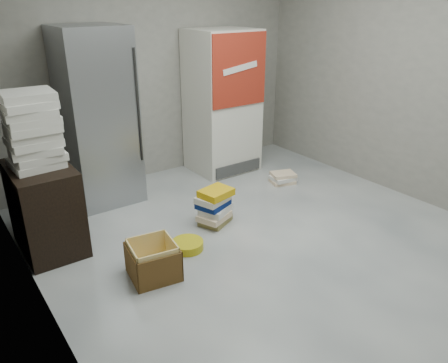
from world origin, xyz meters
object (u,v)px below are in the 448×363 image
Objects in this scene: coke_cooler at (222,102)px; wood_shelf at (45,208)px; steel_fridge at (98,118)px; phonebook_stack_main at (215,207)px; cardboard_box at (153,262)px.

coke_cooler is 2.25× the size of wood_shelf.
phonebook_stack_main is at bearing -62.13° from steel_fridge.
steel_fridge is at bearing 89.75° from cardboard_box.
coke_cooler is at bearing -0.18° from steel_fridge.
wood_shelf is (-2.48, -0.72, -0.50)m from coke_cooler.
coke_cooler is 2.63m from wood_shelf.
phonebook_stack_main is at bearing -128.30° from coke_cooler.
steel_fridge reaches higher than wood_shelf.
coke_cooler reaches higher than phonebook_stack_main.
wood_shelf is (-0.83, -0.73, -0.55)m from steel_fridge.
cardboard_box is (-1.91, -1.70, -0.78)m from coke_cooler.
coke_cooler is 2.68m from cardboard_box.
steel_fridge is 1.91m from cardboard_box.
wood_shelf is at bearing 128.62° from cardboard_box.
wood_shelf is 1.93× the size of phonebook_stack_main.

